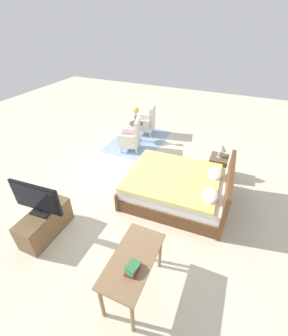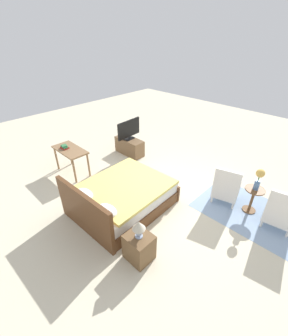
{
  "view_description": "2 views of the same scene",
  "coord_description": "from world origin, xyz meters",
  "px_view_note": "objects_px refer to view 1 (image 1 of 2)",
  "views": [
    {
      "loc": [
        3.75,
        1.8,
        3.27
      ],
      "look_at": [
        0.33,
        0.32,
        0.67
      ],
      "focal_mm": 24.0,
      "sensor_mm": 36.0,
      "label": 1
    },
    {
      "loc": [
        -2.8,
        3.4,
        3.4
      ],
      "look_at": [
        0.35,
        0.19,
        0.62
      ],
      "focal_mm": 24.0,
      "sensor_mm": 36.0,
      "label": 2
    }
  ],
  "objects_px": {
    "nightstand": "(217,166)",
    "vanity_desk": "(133,263)",
    "book_stack": "(133,268)",
    "side_table": "(136,130)",
    "flower_vase": "(136,114)",
    "table_lamp": "(221,149)",
    "tv_flatscreen": "(36,199)",
    "bed": "(178,188)",
    "armchair_by_window_right": "(131,138)",
    "tv_stand": "(45,223)",
    "armchair_by_window_left": "(147,123)"
  },
  "relations": [
    {
      "from": "nightstand",
      "to": "tv_stand",
      "type": "relative_size",
      "value": 0.55
    },
    {
      "from": "bed",
      "to": "tv_stand",
      "type": "relative_size",
      "value": 2.16
    },
    {
      "from": "bed",
      "to": "table_lamp",
      "type": "distance_m",
      "value": 1.4
    },
    {
      "from": "nightstand",
      "to": "vanity_desk",
      "type": "distance_m",
      "value": 3.33
    },
    {
      "from": "flower_vase",
      "to": "tv_flatscreen",
      "type": "relative_size",
      "value": 0.53
    },
    {
      "from": "armchair_by_window_right",
      "to": "nightstand",
      "type": "xyz_separation_m",
      "value": [
        0.32,
        2.42,
        -0.12
      ]
    },
    {
      "from": "nightstand",
      "to": "vanity_desk",
      "type": "relative_size",
      "value": 0.5
    },
    {
      "from": "armchair_by_window_left",
      "to": "book_stack",
      "type": "relative_size",
      "value": 4.01
    },
    {
      "from": "bed",
      "to": "armchair_by_window_left",
      "type": "distance_m",
      "value": 3.18
    },
    {
      "from": "armchair_by_window_left",
      "to": "flower_vase",
      "type": "relative_size",
      "value": 1.93
    },
    {
      "from": "nightstand",
      "to": "tv_flatscreen",
      "type": "bearing_deg",
      "value": -39.99
    },
    {
      "from": "tv_stand",
      "to": "nightstand",
      "type": "bearing_deg",
      "value": 139.98
    },
    {
      "from": "vanity_desk",
      "to": "armchair_by_window_right",
      "type": "bearing_deg",
      "value": -153.58
    },
    {
      "from": "armchair_by_window_right",
      "to": "flower_vase",
      "type": "height_order",
      "value": "flower_vase"
    },
    {
      "from": "book_stack",
      "to": "side_table",
      "type": "bearing_deg",
      "value": -155.42
    },
    {
      "from": "tv_stand",
      "to": "armchair_by_window_left",
      "type": "bearing_deg",
      "value": 179.09
    },
    {
      "from": "bed",
      "to": "flower_vase",
      "type": "bearing_deg",
      "value": -137.03
    },
    {
      "from": "nightstand",
      "to": "book_stack",
      "type": "xyz_separation_m",
      "value": [
        3.39,
        -0.58,
        0.5
      ]
    },
    {
      "from": "tv_stand",
      "to": "side_table",
      "type": "bearing_deg",
      "value": -179.43
    },
    {
      "from": "side_table",
      "to": "book_stack",
      "type": "bearing_deg",
      "value": 24.58
    },
    {
      "from": "tv_flatscreen",
      "to": "table_lamp",
      "type": "bearing_deg",
      "value": 140.0
    },
    {
      "from": "armchair_by_window_right",
      "to": "side_table",
      "type": "xyz_separation_m",
      "value": [
        -0.55,
        -0.11,
        -0.02
      ]
    },
    {
      "from": "vanity_desk",
      "to": "book_stack",
      "type": "relative_size",
      "value": 4.53
    },
    {
      "from": "armchair_by_window_left",
      "to": "armchair_by_window_right",
      "type": "distance_m",
      "value": 1.12
    },
    {
      "from": "side_table",
      "to": "tv_flatscreen",
      "type": "height_order",
      "value": "tv_flatscreen"
    },
    {
      "from": "armchair_by_window_right",
      "to": "flower_vase",
      "type": "bearing_deg",
      "value": -168.94
    },
    {
      "from": "bed",
      "to": "nightstand",
      "type": "distance_m",
      "value": 1.33
    },
    {
      "from": "tv_stand",
      "to": "bed",
      "type": "bearing_deg",
      "value": 133.71
    },
    {
      "from": "armchair_by_window_left",
      "to": "nightstand",
      "type": "distance_m",
      "value": 2.82
    },
    {
      "from": "bed",
      "to": "vanity_desk",
      "type": "relative_size",
      "value": 2.0
    },
    {
      "from": "vanity_desk",
      "to": "armchair_by_window_left",
      "type": "bearing_deg",
      "value": -159.32
    },
    {
      "from": "armchair_by_window_left",
      "to": "tv_stand",
      "type": "bearing_deg",
      "value": -0.91
    },
    {
      "from": "armchair_by_window_right",
      "to": "table_lamp",
      "type": "distance_m",
      "value": 2.47
    },
    {
      "from": "armchair_by_window_right",
      "to": "tv_flatscreen",
      "type": "xyz_separation_m",
      "value": [
        3.29,
        -0.07,
        0.44
      ]
    },
    {
      "from": "bed",
      "to": "armchair_by_window_right",
      "type": "distance_m",
      "value": 2.35
    },
    {
      "from": "bed",
      "to": "book_stack",
      "type": "xyz_separation_m",
      "value": [
        2.21,
        0.04,
        0.47
      ]
    },
    {
      "from": "flower_vase",
      "to": "table_lamp",
      "type": "bearing_deg",
      "value": 71.03
    },
    {
      "from": "nightstand",
      "to": "flower_vase",
      "type": "bearing_deg",
      "value": -108.97
    },
    {
      "from": "tv_stand",
      "to": "book_stack",
      "type": "xyz_separation_m",
      "value": [
        0.42,
        1.91,
        0.51
      ]
    },
    {
      "from": "tv_stand",
      "to": "tv_flatscreen",
      "type": "xyz_separation_m",
      "value": [
        0.0,
        0.0,
        0.57
      ]
    },
    {
      "from": "vanity_desk",
      "to": "flower_vase",
      "type": "bearing_deg",
      "value": -155.46
    },
    {
      "from": "armchair_by_window_right",
      "to": "nightstand",
      "type": "relative_size",
      "value": 1.76
    },
    {
      "from": "armchair_by_window_right",
      "to": "table_lamp",
      "type": "height_order",
      "value": "armchair_by_window_right"
    },
    {
      "from": "nightstand",
      "to": "bed",
      "type": "bearing_deg",
      "value": -27.78
    },
    {
      "from": "armchair_by_window_left",
      "to": "tv_flatscreen",
      "type": "bearing_deg",
      "value": -0.91
    },
    {
      "from": "nightstand",
      "to": "tv_stand",
      "type": "height_order",
      "value": "nightstand"
    },
    {
      "from": "table_lamp",
      "to": "tv_stand",
      "type": "height_order",
      "value": "table_lamp"
    },
    {
      "from": "side_table",
      "to": "nightstand",
      "type": "bearing_deg",
      "value": 71.03
    },
    {
      "from": "armchair_by_window_left",
      "to": "side_table",
      "type": "xyz_separation_m",
      "value": [
        0.57,
        -0.11,
        -0.02
      ]
    },
    {
      "from": "table_lamp",
      "to": "tv_flatscreen",
      "type": "bearing_deg",
      "value": -40.0
    }
  ]
}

